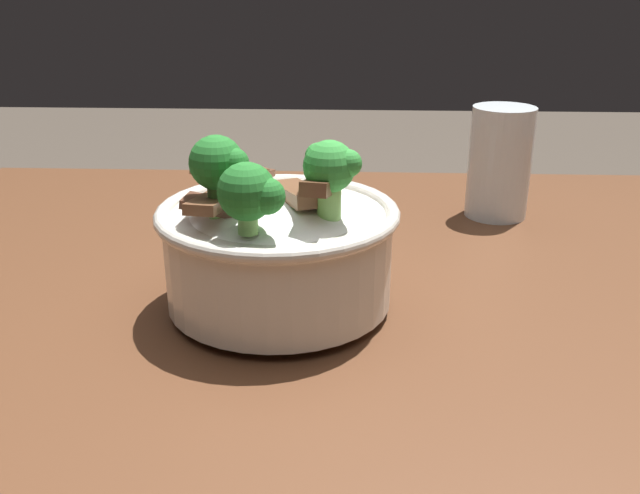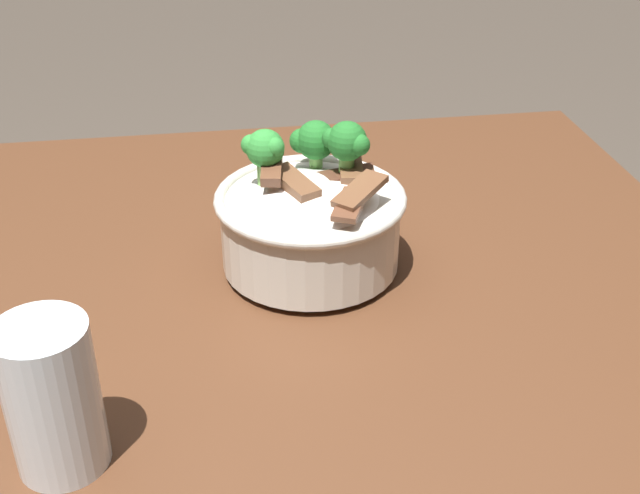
{
  "view_description": "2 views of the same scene",
  "coord_description": "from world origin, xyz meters",
  "views": [
    {
      "loc": [
        -0.06,
        -0.56,
        1.03
      ],
      "look_at": [
        -0.09,
        0.02,
        0.8
      ],
      "focal_mm": 38.6,
      "sensor_mm": 36.0,
      "label": 1
    },
    {
      "loc": [
        -0.02,
        0.74,
        1.24
      ],
      "look_at": [
        -0.13,
        0.0,
        0.8
      ],
      "focal_mm": 45.76,
      "sensor_mm": 36.0,
      "label": 2
    }
  ],
  "objects": [
    {
      "name": "drinking_glass",
      "position": [
        0.11,
        0.24,
        0.82
      ],
      "size": [
        0.07,
        0.07,
        0.13
      ],
      "color": "white",
      "rests_on": "dining_table"
    },
    {
      "name": "dining_table",
      "position": [
        0.0,
        0.0,
        0.66
      ],
      "size": [
        1.17,
        0.85,
        0.76
      ],
      "color": "#56331E",
      "rests_on": "ground"
    },
    {
      "name": "rice_bowl",
      "position": [
        -0.12,
        -0.02,
        0.82
      ],
      "size": [
        0.2,
        0.2,
        0.16
      ],
      "color": "silver",
      "rests_on": "dining_table"
    }
  ]
}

